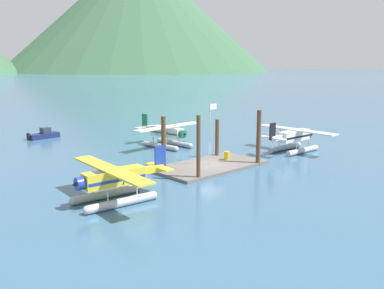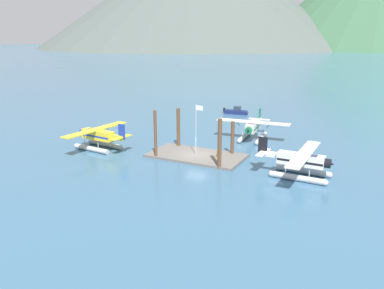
{
  "view_description": "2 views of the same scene",
  "coord_description": "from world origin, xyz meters",
  "views": [
    {
      "loc": [
        -29.34,
        -29.07,
        10.37
      ],
      "look_at": [
        -1.83,
        0.61,
        2.51
      ],
      "focal_mm": 39.25,
      "sensor_mm": 36.0,
      "label": 1
    },
    {
      "loc": [
        19.67,
        -40.14,
        14.27
      ],
      "look_at": [
        -0.83,
        0.45,
        1.35
      ],
      "focal_mm": 35.68,
      "sensor_mm": 36.0,
      "label": 2
    }
  ],
  "objects": [
    {
      "name": "seaplane_yellow_port_aft",
      "position": [
        -12.98,
        -2.77,
        1.58
      ],
      "size": [
        7.97,
        10.48,
        3.84
      ],
      "color": "#B7BABF",
      "rests_on": "ground"
    },
    {
      "name": "seaplane_white_stbd_aft",
      "position": [
        12.83,
        -1.41,
        1.58
      ],
      "size": [
        7.98,
        10.43,
        3.84
      ],
      "color": "#B7BABF",
      "rests_on": "ground"
    },
    {
      "name": "boat_navy_open_north",
      "position": [
        -5.06,
        27.62,
        0.49
      ],
      "size": [
        4.89,
        1.88,
        1.5
      ],
      "color": "navy",
      "rests_on": "ground"
    },
    {
      "name": "piling_near_left",
      "position": [
        -4.13,
        -2.72,
        2.95
      ],
      "size": [
        0.37,
        0.37,
        5.9
      ],
      "primitive_type": "cylinder",
      "color": "brown",
      "rests_on": "ground"
    },
    {
      "name": "flagpole",
      "position": [
        0.08,
        -0.07,
        4.19
      ],
      "size": [
        0.95,
        0.1,
        6.28
      ],
      "color": "silver",
      "rests_on": "dock_platform"
    },
    {
      "name": "ground_plane",
      "position": [
        0.0,
        0.0,
        0.0
      ],
      "size": [
        1200.0,
        1200.0,
        0.0
      ],
      "primitive_type": "plane",
      "color": "#38607F"
    },
    {
      "name": "dock_platform",
      "position": [
        0.0,
        0.0,
        0.15
      ],
      "size": [
        11.57,
        6.11,
        0.3
      ],
      "primitive_type": "cube",
      "color": "#66605B",
      "rests_on": "ground"
    },
    {
      "name": "piling_far_left",
      "position": [
        -3.87,
        2.51,
        2.65
      ],
      "size": [
        0.46,
        0.46,
        5.3
      ],
      "primitive_type": "cylinder",
      "color": "brown",
      "rests_on": "ground"
    },
    {
      "name": "seaplane_cream_bow_right",
      "position": [
        3.59,
        11.04,
        1.58
      ],
      "size": [
        10.48,
        7.97,
        3.84
      ],
      "color": "#B7BABF",
      "rests_on": "ground"
    },
    {
      "name": "fuel_drum",
      "position": [
        2.91,
        0.28,
        0.74
      ],
      "size": [
        0.62,
        0.62,
        0.88
      ],
      "color": "gold",
      "rests_on": "dock_platform"
    },
    {
      "name": "piling_near_right",
      "position": [
        4.23,
        -2.83,
        2.87
      ],
      "size": [
        0.46,
        0.46,
        5.73
      ],
      "primitive_type": "cylinder",
      "color": "brown",
      "rests_on": "ground"
    },
    {
      "name": "piling_far_right",
      "position": [
        3.71,
        2.51,
        2.16
      ],
      "size": [
        0.44,
        0.44,
        4.31
      ],
      "primitive_type": "cylinder",
      "color": "brown",
      "rests_on": "ground"
    }
  ]
}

